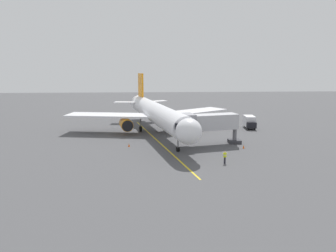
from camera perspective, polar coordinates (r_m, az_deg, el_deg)
name	(u,v)px	position (r m, az deg, el deg)	size (l,w,h in m)	color
ground_plane	(156,134)	(59.12, -2.32, -1.57)	(220.00, 220.00, 0.00)	#4C4C4F
apron_lead_in_line	(158,141)	(53.70, -1.95, -2.81)	(0.24, 40.00, 0.01)	yellow
airplane	(156,113)	(59.12, -2.23, 2.37)	(34.00, 40.02, 11.50)	white
jet_bridge	(204,123)	(50.24, 6.85, 0.56)	(11.50, 5.06, 5.40)	#B7B7BC
ground_crew_marshaller	(225,157)	(41.55, 10.62, -5.75)	(0.46, 0.38, 1.71)	#23232D
box_truck_near_nose	(250,122)	(67.18, 15.06, 0.75)	(2.40, 4.77, 2.62)	black
safety_cone_nose_left	(129,145)	(50.07, -7.34, -3.56)	(0.32, 0.32, 0.55)	#F2590F
safety_cone_nose_right	(244,147)	(50.11, 14.00, -3.79)	(0.32, 0.32, 0.55)	#F2590F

